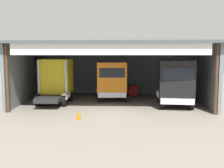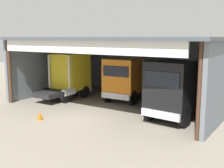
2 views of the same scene
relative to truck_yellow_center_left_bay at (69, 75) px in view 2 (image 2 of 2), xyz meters
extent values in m
plane|color=gray|center=(4.83, -4.13, -1.96)|extent=(80.00, 80.00, 0.00)
cube|color=slate|center=(4.83, 5.74, 0.49)|extent=(15.17, 0.24, 4.91)
cube|color=slate|center=(-2.75, 0.81, 0.49)|extent=(0.24, 9.87, 4.91)
cube|color=#474E55|center=(4.83, 0.51, 3.05)|extent=(15.77, 10.47, 0.20)
cylinder|color=#4C2D1E|center=(-2.50, -3.98, 0.49)|extent=(0.24, 0.24, 4.91)
cylinder|color=#4C2D1E|center=(12.17, -3.98, 0.49)|extent=(0.24, 0.24, 4.91)
cube|color=white|center=(4.83, -4.37, 2.60)|extent=(13.65, 0.12, 0.90)
cube|color=yellow|center=(-0.02, 0.24, 0.28)|extent=(2.49, 2.51, 2.98)
cube|color=black|center=(-0.03, 1.50, 0.80)|extent=(2.10, 0.07, 0.89)
cube|color=silver|center=(-0.03, 1.53, -1.31)|extent=(2.35, 0.17, 0.44)
cube|color=#232326|center=(-0.01, -1.60, -1.28)|extent=(1.88, 3.35, 0.36)
cylinder|color=silver|center=(-1.12, -1.16, 0.12)|extent=(0.18, 0.18, 3.15)
cylinder|color=silver|center=(1.10, -1.15, 0.12)|extent=(0.18, 0.18, 3.15)
cylinder|color=silver|center=(1.10, -1.29, -1.16)|extent=(0.57, 1.20, 0.56)
cylinder|color=black|center=(-1.11, 0.73, -1.46)|extent=(0.31, 1.01, 1.01)
cylinder|color=black|center=(1.06, 0.74, -1.46)|extent=(0.31, 1.01, 1.01)
cylinder|color=black|center=(-1.09, -1.60, -1.46)|extent=(0.31, 1.01, 1.01)
cylinder|color=black|center=(1.08, -1.59, -1.46)|extent=(0.31, 1.01, 1.01)
cube|color=orange|center=(4.75, 0.92, 0.18)|extent=(2.63, 2.26, 2.63)
cube|color=black|center=(4.81, -0.16, 0.64)|extent=(2.14, 0.18, 0.79)
cube|color=silver|center=(4.81, -0.19, -1.24)|extent=(2.40, 0.29, 0.44)
cube|color=#232326|center=(4.66, 2.52, -1.21)|extent=(2.05, 3.02, 0.36)
cylinder|color=silver|center=(5.81, 2.19, 0.00)|extent=(0.18, 0.18, 2.77)
cylinder|color=silver|center=(3.55, 2.06, 0.00)|extent=(0.18, 0.18, 2.77)
cylinder|color=silver|center=(3.55, 2.16, -1.09)|extent=(0.63, 1.23, 0.56)
cylinder|color=black|center=(5.88, 0.56, -1.39)|extent=(0.36, 1.16, 1.15)
cylinder|color=black|center=(3.67, 0.43, -1.39)|extent=(0.36, 1.16, 1.15)
cylinder|color=black|center=(5.77, 2.58, -1.39)|extent=(0.36, 1.16, 1.15)
cylinder|color=black|center=(3.55, 2.46, -1.39)|extent=(0.36, 1.16, 1.15)
cube|color=black|center=(9.84, -1.79, 0.30)|extent=(2.75, 2.64, 2.88)
cube|color=black|center=(9.74, -3.03, 0.81)|extent=(2.18, 0.23, 0.86)
cube|color=silver|center=(9.74, -3.06, -1.23)|extent=(2.45, 0.35, 0.44)
cube|color=#232326|center=(9.99, 0.09, -1.20)|extent=(2.19, 3.56, 0.36)
cylinder|color=silver|center=(11.10, -0.51, -0.03)|extent=(0.18, 0.18, 2.70)
cylinder|color=silver|center=(8.79, -0.33, -0.03)|extent=(0.18, 0.18, 2.70)
cylinder|color=silver|center=(8.81, -0.12, -1.08)|extent=(0.65, 1.24, 0.56)
cylinder|color=black|center=(10.93, -2.37, -1.38)|extent=(0.39, 1.18, 1.16)
cylinder|color=black|center=(8.67, -2.19, -1.38)|extent=(0.39, 1.18, 1.16)
cylinder|color=black|center=(11.12, 0.00, -1.38)|extent=(0.39, 1.18, 1.16)
cylinder|color=black|center=(8.85, 0.17, -1.38)|extent=(0.39, 1.18, 1.16)
cylinder|color=#197233|center=(6.80, 4.47, -1.53)|extent=(0.58, 0.58, 0.87)
cube|color=red|center=(6.76, 4.24, -1.46)|extent=(0.90, 0.60, 1.00)
cone|color=orange|center=(2.94, -5.94, -1.68)|extent=(0.36, 0.36, 0.56)
camera|label=1|loc=(5.91, -22.80, 2.26)|focal=43.51mm
camera|label=2|loc=(16.02, -17.43, 3.13)|focal=44.80mm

